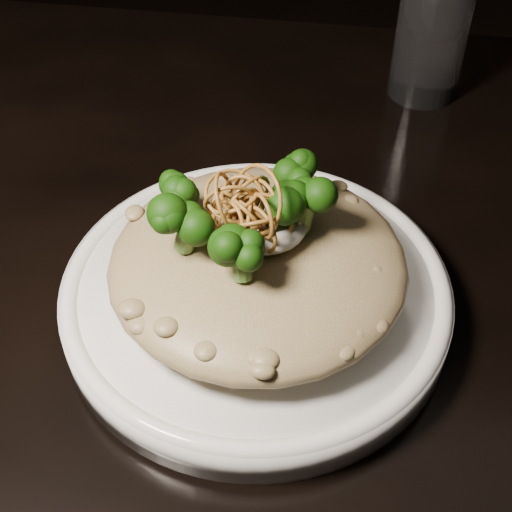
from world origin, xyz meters
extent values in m
cube|color=black|center=(0.00, 0.00, 0.73)|extent=(1.10, 0.80, 0.04)
cylinder|color=black|center=(-0.48, 0.33, 0.35)|extent=(0.05, 0.05, 0.71)
cylinder|color=white|center=(-0.04, -0.05, 0.76)|extent=(0.27, 0.27, 0.03)
ellipsoid|color=brown|center=(-0.04, -0.05, 0.80)|extent=(0.20, 0.20, 0.04)
ellipsoid|color=silver|center=(-0.04, -0.04, 0.83)|extent=(0.06, 0.06, 0.02)
cylinder|color=silver|center=(0.08, 0.27, 0.81)|extent=(0.07, 0.07, 0.12)
camera|label=1|loc=(0.01, -0.38, 1.14)|focal=50.00mm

